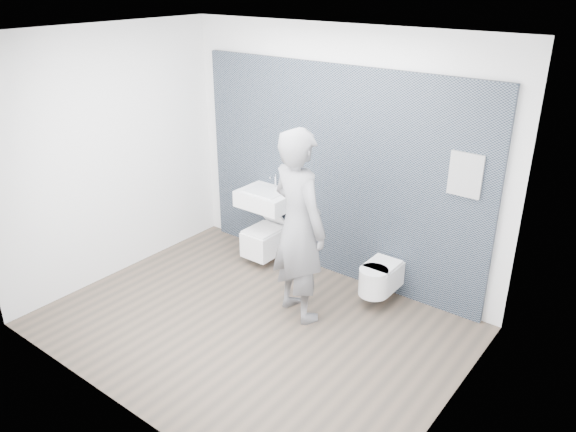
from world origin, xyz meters
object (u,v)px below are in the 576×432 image
Objects in this scene: toilet_square at (266,239)px; visitor at (299,226)px; washbasin at (266,198)px; toilet_rounded at (379,278)px.

toilet_square is 1.41m from visitor.
visitor is at bearing -34.43° from toilet_square.
visitor reaches higher than toilet_square.
visitor is (1.01, -0.69, 0.71)m from toilet_square.
washbasin is at bearing 90.00° from toilet_square.
washbasin is at bearing -17.42° from visitor.
toilet_square reaches higher than toilet_rounded.
toilet_square is at bearing 179.55° from toilet_rounded.
visitor is (1.01, -0.71, 0.18)m from washbasin.
visitor is at bearing -35.39° from washbasin.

